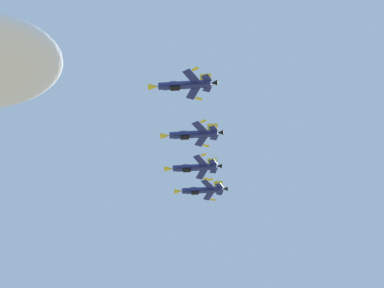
% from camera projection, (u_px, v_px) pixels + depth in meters
% --- Properties ---
extents(fighter_jet_lead, '(15.97, 10.61, 4.37)m').
position_uv_depth(fighter_jet_lead, '(183.00, 85.00, 128.36)').
color(fighter_jet_lead, navy).
extents(fighter_jet_left_wing, '(15.97, 10.61, 4.37)m').
position_uv_depth(fighter_jet_left_wing, '(192.00, 134.00, 141.04)').
color(fighter_jet_left_wing, navy).
extents(fighter_jet_right_wing, '(15.97, 10.47, 4.38)m').
position_uv_depth(fighter_jet_right_wing, '(194.00, 167.00, 154.28)').
color(fighter_jet_right_wing, navy).
extents(fighter_jet_left_outer, '(15.97, 10.54, 4.39)m').
position_uv_depth(fighter_jet_left_outer, '(201.00, 190.00, 166.72)').
color(fighter_jet_left_outer, navy).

